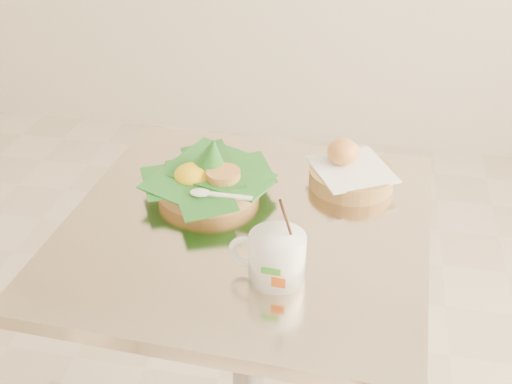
% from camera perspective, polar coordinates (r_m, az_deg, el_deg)
% --- Properties ---
extents(cafe_table, '(0.73, 0.73, 0.75)m').
position_cam_1_polar(cafe_table, '(1.39, -0.79, -10.17)').
color(cafe_table, gray).
rests_on(cafe_table, floor).
extents(rice_basket, '(0.27, 0.27, 0.13)m').
position_cam_1_polar(rice_basket, '(1.34, -4.31, 1.43)').
color(rice_basket, '#A67D47').
rests_on(rice_basket, cafe_table).
extents(bread_basket, '(0.21, 0.21, 0.09)m').
position_cam_1_polar(bread_basket, '(1.38, 8.35, 1.75)').
color(bread_basket, '#A67D47').
rests_on(bread_basket, cafe_table).
extents(coffee_mug, '(0.14, 0.10, 0.17)m').
position_cam_1_polar(coffee_mug, '(1.10, 1.74, -5.69)').
color(coffee_mug, white).
rests_on(coffee_mug, cafe_table).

